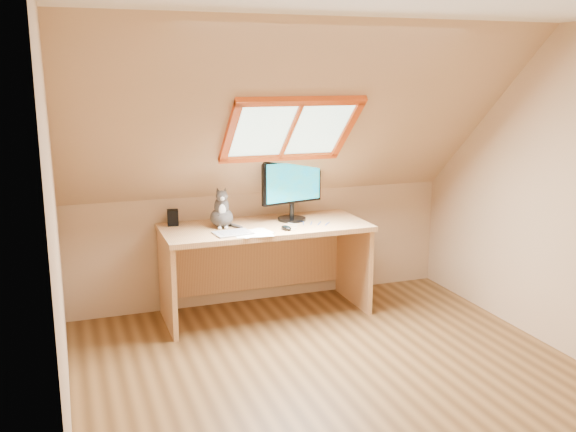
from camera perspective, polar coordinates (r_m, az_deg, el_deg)
name	(u,v)px	position (r m, az deg, el deg)	size (l,w,h in m)	color
ground	(342,382)	(4.52, 4.85, -14.46)	(3.50, 3.50, 0.00)	brown
room_shell	(353,176)	(3.99, 5.79, 3.58)	(3.52, 3.52, 2.41)	tan
desk	(263,249)	(5.55, -2.28, -2.99)	(1.74, 0.76, 0.79)	tan
monitor	(292,186)	(5.52, 0.36, 2.71)	(0.57, 0.24, 0.53)	black
cat	(222,213)	(5.34, -5.92, 0.30)	(0.22, 0.25, 0.35)	#494341
desk_speaker	(173,218)	(5.48, -10.20, -0.14)	(0.09, 0.09, 0.13)	black
graphics_tablet	(233,233)	(5.14, -4.93, -1.52)	(0.29, 0.21, 0.01)	#B2B2B7
mouse	(286,228)	(5.24, -0.16, -1.06)	(0.06, 0.11, 0.03)	black
papers	(255,233)	(5.13, -2.96, -1.55)	(0.35, 0.30, 0.01)	white
cables	(306,224)	(5.41, 1.59, -0.76)	(0.51, 0.26, 0.01)	silver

